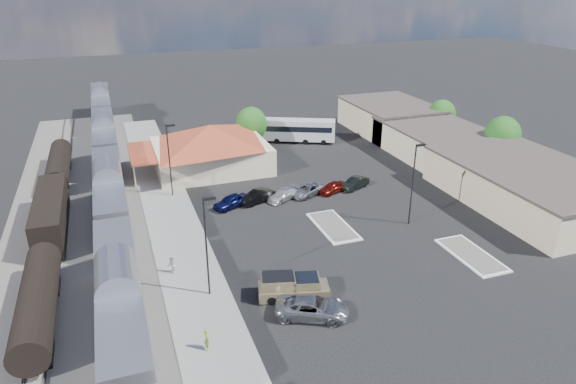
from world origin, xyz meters
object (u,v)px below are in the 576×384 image
object	(u,v)px
suv	(312,308)
coach_bus	(299,129)
pickup_truck	(294,287)
station_depot	(210,147)

from	to	relation	value
suv	coach_bus	bearing A→B (deg)	6.16
suv	coach_bus	distance (m)	45.31
pickup_truck	coach_bus	size ratio (longest dim) A/B	0.54
coach_bus	station_depot	bearing A→B (deg)	139.35
coach_bus	suv	bearing A→B (deg)	-174.54
station_depot	suv	size ratio (longest dim) A/B	3.17
station_depot	suv	xyz separation A→B (m)	(0.59, -35.59, -2.33)
pickup_truck	coach_bus	distance (m)	42.63
station_depot	coach_bus	xyz separation A→B (m)	(15.66, 7.12, -1.02)
station_depot	suv	distance (m)	35.67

